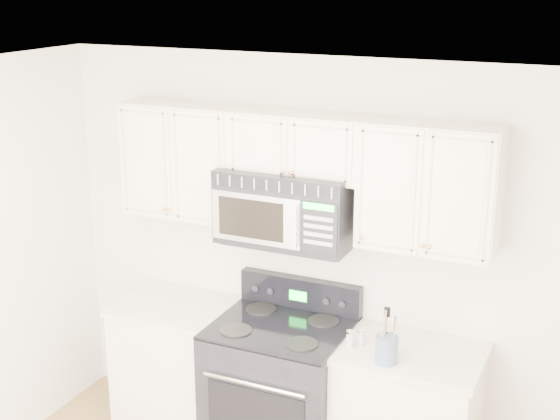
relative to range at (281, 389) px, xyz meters
The scene contains 8 objects.
room 1.61m from the range, 88.48° to the right, with size 3.51×3.51×2.61m.
base_cabinet_left 0.77m from the range, behind, with size 0.86×0.65×0.92m.
range is the anchor object (origin of this frame).
upper_cabinets 1.46m from the range, 79.09° to the left, with size 2.44×0.37×0.75m.
microwave 1.21m from the range, 98.71° to the left, with size 0.84×0.47×0.47m.
utensil_crock 0.92m from the range, 12.15° to the right, with size 0.13×0.13×0.35m.
shaker_salt 0.69m from the range, ahead, with size 0.04×0.04×0.11m.
shaker_pepper 0.73m from the range, ahead, with size 0.04×0.04×0.10m.
Camera 1 is at (1.83, -2.70, 3.09)m, focal length 50.00 mm.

